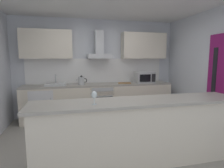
{
  "coord_description": "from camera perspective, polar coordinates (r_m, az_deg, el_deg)",
  "views": [
    {
      "loc": [
        -0.81,
        -3.15,
        1.56
      ],
      "look_at": [
        0.06,
        0.5,
        1.05
      ],
      "focal_mm": 29.99,
      "sensor_mm": 36.0,
      "label": 1
    }
  ],
  "objects": [
    {
      "name": "upper_cabinets",
      "position": [
        5.02,
        -4.27,
        11.74
      ],
      "size": [
        3.8,
        0.32,
        0.7
      ],
      "color": "beige"
    },
    {
      "name": "sink",
      "position": [
        4.83,
        -16.8,
        -0.09
      ],
      "size": [
        0.5,
        0.4,
        0.26
      ],
      "color": "silver",
      "rests_on": "counter_back"
    },
    {
      "name": "wine_glass",
      "position": [
        2.45,
        -5.45,
        -3.45
      ],
      "size": [
        0.08,
        0.08,
        0.18
      ],
      "color": "silver",
      "rests_on": "counter_island"
    },
    {
      "name": "range_hood",
      "position": [
        4.97,
        -3.88,
        10.36
      ],
      "size": [
        0.62,
        0.45,
        0.72
      ],
      "color": "#B7BABC"
    },
    {
      "name": "wall_back",
      "position": [
        5.25,
        -4.61,
        4.9
      ],
      "size": [
        5.37,
        0.12,
        2.6
      ],
      "primitive_type": "cube",
      "color": "silver",
      "rests_on": "ground"
    },
    {
      "name": "counter_island",
      "position": [
        2.9,
        8.44,
        -14.08
      ],
      "size": [
        3.14,
        0.64,
        0.96
      ],
      "color": "beige",
      "rests_on": "ground"
    },
    {
      "name": "chopping_board",
      "position": [
        5.02,
        3.85,
        0.31
      ],
      "size": [
        0.39,
        0.31,
        0.02
      ],
      "primitive_type": "cube",
      "rotation": [
        0.0,
        0.0,
        -0.28
      ],
      "color": "#9E7247",
      "rests_on": "counter_back"
    },
    {
      "name": "oven",
      "position": [
        4.97,
        -3.49,
        -5.05
      ],
      "size": [
        0.6,
        0.62,
        0.8
      ],
      "color": "slate",
      "rests_on": "ground"
    },
    {
      "name": "backsplash_tile",
      "position": [
        5.18,
        -4.48,
        4.09
      ],
      "size": [
        3.72,
        0.02,
        0.66
      ],
      "primitive_type": "cube",
      "color": "white"
    },
    {
      "name": "microwave",
      "position": [
        5.19,
        9.89,
        2.01
      ],
      "size": [
        0.5,
        0.38,
        0.3
      ],
      "color": "#B7BABC",
      "rests_on": "counter_back"
    },
    {
      "name": "ground",
      "position": [
        3.61,
        0.92,
        -18.04
      ],
      "size": [
        5.37,
        4.94,
        0.02
      ],
      "primitive_type": "cube",
      "color": "gray"
    },
    {
      "name": "counter_back",
      "position": [
        4.99,
        -3.82,
        -5.11
      ],
      "size": [
        3.85,
        0.6,
        0.9
      ],
      "color": "beige",
      "rests_on": "ground"
    },
    {
      "name": "kettle",
      "position": [
        4.78,
        -9.3,
        1.0
      ],
      "size": [
        0.29,
        0.15,
        0.24
      ],
      "color": "#B7BABC",
      "rests_on": "counter_back"
    },
    {
      "name": "refrigerator",
      "position": [
        4.94,
        -20.38,
        -6.02
      ],
      "size": [
        0.58,
        0.6,
        0.85
      ],
      "color": "white",
      "rests_on": "ground"
    },
    {
      "name": "side_door",
      "position": [
        4.28,
        30.88,
        -0.51
      ],
      "size": [
        0.08,
        0.85,
        2.05
      ],
      "color": "#7A1456",
      "rests_on": "ground"
    },
    {
      "name": "wall_right",
      "position": [
        4.4,
        30.67,
        3.28
      ],
      "size": [
        0.12,
        4.94,
        2.6
      ],
      "primitive_type": "cube",
      "color": "silver",
      "rests_on": "ground"
    }
  ]
}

